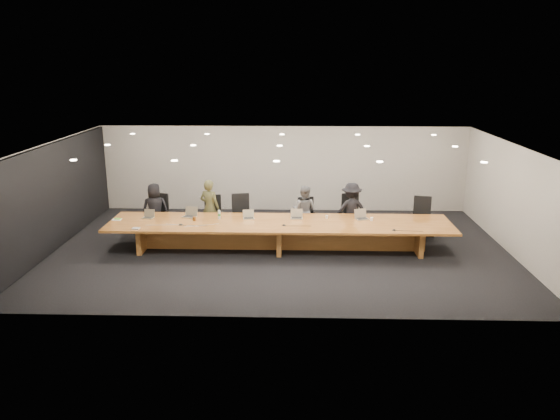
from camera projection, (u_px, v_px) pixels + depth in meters
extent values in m
plane|color=black|center=(280.00, 249.00, 14.51)|extent=(12.00, 12.00, 0.00)
cube|color=silver|center=(283.00, 169.00, 18.00)|extent=(12.00, 0.02, 2.80)
cube|color=black|center=(54.00, 198.00, 14.32)|extent=(0.08, 7.84, 2.74)
cube|color=brown|center=(280.00, 223.00, 14.32)|extent=(9.00, 1.80, 0.06)
cube|color=brown|center=(280.00, 237.00, 14.42)|extent=(7.65, 0.15, 0.69)
cube|color=brown|center=(145.00, 236.00, 14.53)|extent=(0.12, 1.26, 0.69)
cube|color=brown|center=(280.00, 237.00, 14.42)|extent=(0.12, 1.26, 0.69)
cube|color=brown|center=(416.00, 238.00, 14.32)|extent=(0.12, 1.26, 0.69)
imported|color=black|center=(155.00, 209.00, 15.52)|extent=(0.84, 0.65, 1.51)
imported|color=#3E3D21|center=(210.00, 208.00, 15.46)|extent=(0.70, 0.58, 1.63)
imported|color=slate|center=(304.00, 211.00, 15.50)|extent=(0.85, 0.76, 1.46)
imported|color=black|center=(351.00, 210.00, 15.33)|extent=(1.09, 0.73, 1.57)
cylinder|color=#B0C0BA|center=(219.00, 215.00, 14.59)|extent=(0.09, 0.09, 0.23)
cylinder|color=brown|center=(194.00, 219.00, 14.43)|extent=(0.09, 0.09, 0.11)
cone|color=silver|center=(327.00, 217.00, 14.65)|extent=(0.09, 0.09, 0.08)
cone|color=white|center=(372.00, 219.00, 14.43)|extent=(0.10, 0.10, 0.09)
cube|color=white|center=(117.00, 220.00, 14.53)|extent=(0.23, 0.19, 0.01)
cube|color=#64BE32|center=(118.00, 219.00, 14.54)|extent=(0.17, 0.11, 0.02)
cube|color=#AEAEB3|center=(136.00, 229.00, 13.73)|extent=(0.20, 0.16, 0.03)
cone|color=black|center=(181.00, 224.00, 14.07)|extent=(0.14, 0.14, 0.03)
cone|color=black|center=(284.00, 225.00, 14.03)|extent=(0.12, 0.12, 0.03)
cone|color=black|center=(394.00, 230.00, 13.63)|extent=(0.14, 0.14, 0.03)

